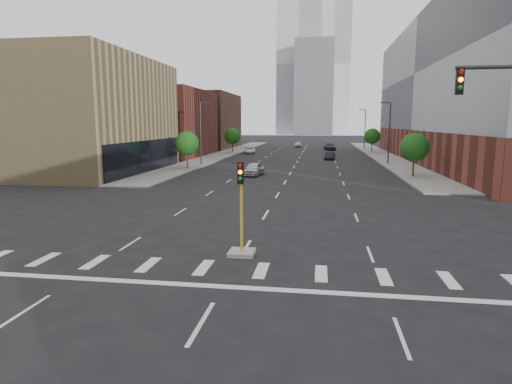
% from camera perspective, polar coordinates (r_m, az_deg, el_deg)
% --- Properties ---
extents(ground, '(400.00, 400.00, 0.00)m').
position_cam_1_polar(ground, '(12.32, -10.00, -20.89)').
color(ground, black).
rests_on(ground, ground).
extents(sidewalk_left_far, '(5.00, 92.00, 0.15)m').
position_cam_1_polar(sidewalk_left_far, '(86.30, -3.95, 5.19)').
color(sidewalk_left_far, gray).
rests_on(sidewalk_left_far, ground).
extents(sidewalk_right_far, '(5.00, 92.00, 0.15)m').
position_cam_1_polar(sidewalk_right_far, '(85.07, 16.27, 4.79)').
color(sidewalk_right_far, gray).
rests_on(sidewalk_right_far, ground).
extents(building_left_mid, '(20.00, 24.00, 14.00)m').
position_cam_1_polar(building_left_mid, '(58.91, -23.62, 9.31)').
color(building_left_mid, '#9C8458').
rests_on(building_left_mid, ground).
extents(building_left_far_a, '(20.00, 22.00, 12.00)m').
position_cam_1_polar(building_left_far_a, '(82.15, -13.87, 8.88)').
color(building_left_far_a, brown).
rests_on(building_left_far_a, ground).
extents(building_left_far_b, '(20.00, 24.00, 13.00)m').
position_cam_1_polar(building_left_far_b, '(106.68, -8.53, 9.34)').
color(building_left_far_b, brown).
rests_on(building_left_far_b, ground).
extents(building_right_main, '(24.00, 70.00, 22.00)m').
position_cam_1_polar(building_right_main, '(74.89, 29.44, 11.80)').
color(building_right_main, brown).
rests_on(building_right_main, ground).
extents(tower_left, '(22.00, 22.00, 70.00)m').
position_cam_1_polar(tower_left, '(232.16, 5.81, 16.35)').
color(tower_left, '#B2B7BC').
rests_on(tower_left, ground).
extents(tower_right, '(20.00, 20.00, 80.00)m').
position_cam_1_polar(tower_right, '(272.26, 10.19, 16.26)').
color(tower_right, '#B2B7BC').
rests_on(tower_right, ground).
extents(tower_mid, '(18.00, 18.00, 44.00)m').
position_cam_1_polar(tower_mid, '(210.70, 7.72, 13.49)').
color(tower_mid, slate).
rests_on(tower_mid, ground).
extents(median_traffic_signal, '(1.20, 1.20, 4.40)m').
position_cam_1_polar(median_traffic_signal, '(20.04, -1.94, -5.75)').
color(median_traffic_signal, '#999993').
rests_on(median_traffic_signal, ground).
extents(streetlight_right_a, '(1.60, 0.22, 9.07)m').
position_cam_1_polar(streetlight_right_a, '(65.83, 17.29, 7.85)').
color(streetlight_right_a, '#2D2D30').
rests_on(streetlight_right_a, ground).
extents(streetlight_right_b, '(1.60, 0.22, 9.07)m').
position_cam_1_polar(streetlight_right_b, '(100.56, 14.28, 8.32)').
color(streetlight_right_b, '#2D2D30').
rests_on(streetlight_right_b, ground).
extents(streetlight_left, '(1.60, 0.22, 9.07)m').
position_cam_1_polar(streetlight_left, '(62.42, -7.33, 8.13)').
color(streetlight_left, '#2D2D30').
rests_on(streetlight_left, ground).
extents(tree_left_near, '(3.20, 3.20, 4.85)m').
position_cam_1_polar(tree_left_near, '(57.86, -9.21, 6.40)').
color(tree_left_near, '#382619').
rests_on(tree_left_near, ground).
extents(tree_left_far, '(3.20, 3.20, 4.85)m').
position_cam_1_polar(tree_left_far, '(86.90, -3.18, 7.42)').
color(tree_left_far, '#382619').
rests_on(tree_left_far, ground).
extents(tree_right_near, '(3.20, 3.20, 4.85)m').
position_cam_1_polar(tree_right_near, '(51.23, 20.37, 5.59)').
color(tree_right_near, '#382619').
rests_on(tree_right_near, ground).
extents(tree_right_far, '(3.20, 3.20, 4.85)m').
position_cam_1_polar(tree_right_far, '(90.72, 15.24, 7.19)').
color(tree_right_far, '#382619').
rests_on(tree_right_far, ground).
extents(car_near_left, '(2.30, 4.63, 1.52)m').
position_cam_1_polar(car_near_left, '(50.23, -0.33, 3.08)').
color(car_near_left, '#B3B3B8').
rests_on(car_near_left, ground).
extents(car_mid_right, '(1.89, 4.15, 1.32)m').
position_cam_1_polar(car_mid_right, '(72.81, 9.82, 4.79)').
color(car_mid_right, black).
rests_on(car_mid_right, ground).
extents(car_far_left, '(3.00, 5.15, 1.35)m').
position_cam_1_polar(car_far_left, '(86.06, -0.89, 5.60)').
color(car_far_left, white).
rests_on(car_far_left, ground).
extents(car_deep_right, '(2.83, 5.53, 1.54)m').
position_cam_1_polar(car_deep_right, '(97.94, 9.81, 5.97)').
color(car_deep_right, black).
rests_on(car_deep_right, ground).
extents(car_distant, '(2.03, 4.21, 1.38)m').
position_cam_1_polar(car_distant, '(108.79, 5.61, 6.33)').
color(car_distant, silver).
rests_on(car_distant, ground).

